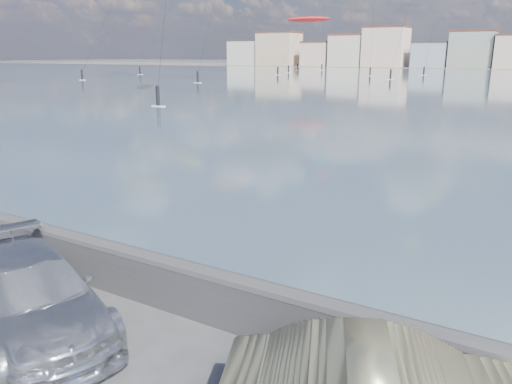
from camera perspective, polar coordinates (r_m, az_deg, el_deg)
seawall at (r=9.77m, az=-9.12°, el=-10.14°), size 400.00×0.36×1.08m
car_silver at (r=9.80m, az=-24.30°, el=-10.65°), size 5.10×3.49×1.37m
kitesurfer_6 at (r=130.96m, az=6.02°, el=18.99°), size 11.10×16.83×13.98m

